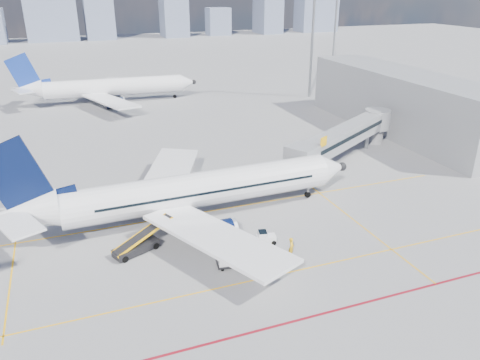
{
  "coord_description": "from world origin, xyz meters",
  "views": [
    {
      "loc": [
        -13.35,
        -37.18,
        23.68
      ],
      "look_at": [
        3.05,
        6.37,
        4.0
      ],
      "focal_mm": 35.0,
      "sensor_mm": 36.0,
      "label": 1
    }
  ],
  "objects_px": {
    "cargo_dolly": "(236,255)",
    "belt_loader": "(138,246)",
    "baggage_tug": "(265,237)",
    "main_aircraft": "(188,192)",
    "ramp_worker": "(291,247)",
    "second_aircraft": "(106,88)"
  },
  "relations": [
    {
      "from": "second_aircraft",
      "to": "baggage_tug",
      "type": "bearing_deg",
      "value": -79.92
    },
    {
      "from": "second_aircraft",
      "to": "belt_loader",
      "type": "height_order",
      "value": "second_aircraft"
    },
    {
      "from": "baggage_tug",
      "to": "cargo_dolly",
      "type": "distance_m",
      "value": 4.85
    },
    {
      "from": "main_aircraft",
      "to": "baggage_tug",
      "type": "xyz_separation_m",
      "value": [
        5.7,
        -7.62,
        -2.59
      ]
    },
    {
      "from": "baggage_tug",
      "to": "cargo_dolly",
      "type": "bearing_deg",
      "value": -134.28
    },
    {
      "from": "baggage_tug",
      "to": "main_aircraft",
      "type": "bearing_deg",
      "value": 139.05
    },
    {
      "from": "main_aircraft",
      "to": "baggage_tug",
      "type": "bearing_deg",
      "value": -54.54
    },
    {
      "from": "belt_loader",
      "to": "ramp_worker",
      "type": "relative_size",
      "value": 3.15
    },
    {
      "from": "belt_loader",
      "to": "main_aircraft",
      "type": "bearing_deg",
      "value": 14.49
    },
    {
      "from": "ramp_worker",
      "to": "baggage_tug",
      "type": "bearing_deg",
      "value": 50.35
    },
    {
      "from": "cargo_dolly",
      "to": "belt_loader",
      "type": "height_order",
      "value": "belt_loader"
    },
    {
      "from": "second_aircraft",
      "to": "cargo_dolly",
      "type": "bearing_deg",
      "value": -83.55
    },
    {
      "from": "cargo_dolly",
      "to": "belt_loader",
      "type": "xyz_separation_m",
      "value": [
        -7.94,
        5.44,
        -0.38
      ]
    },
    {
      "from": "second_aircraft",
      "to": "belt_loader",
      "type": "bearing_deg",
      "value": -90.49
    },
    {
      "from": "baggage_tug",
      "to": "cargo_dolly",
      "type": "height_order",
      "value": "cargo_dolly"
    },
    {
      "from": "cargo_dolly",
      "to": "ramp_worker",
      "type": "distance_m",
      "value": 5.35
    },
    {
      "from": "main_aircraft",
      "to": "belt_loader",
      "type": "height_order",
      "value": "main_aircraft"
    },
    {
      "from": "baggage_tug",
      "to": "ramp_worker",
      "type": "xyz_separation_m",
      "value": [
        1.3,
        -3.14,
        0.37
      ]
    },
    {
      "from": "main_aircraft",
      "to": "belt_loader",
      "type": "bearing_deg",
      "value": -143.62
    },
    {
      "from": "main_aircraft",
      "to": "second_aircraft",
      "type": "height_order",
      "value": "main_aircraft"
    },
    {
      "from": "main_aircraft",
      "to": "ramp_worker",
      "type": "distance_m",
      "value": 13.03
    },
    {
      "from": "second_aircraft",
      "to": "baggage_tug",
      "type": "height_order",
      "value": "second_aircraft"
    }
  ]
}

